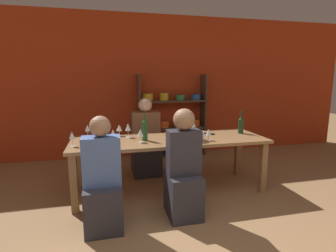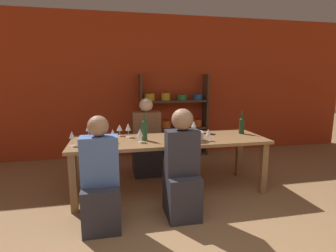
{
  "view_description": "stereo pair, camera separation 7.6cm",
  "coord_description": "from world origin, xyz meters",
  "px_view_note": "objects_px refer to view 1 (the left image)",
  "views": [
    {
      "loc": [
        -0.72,
        -1.28,
        1.49
      ],
      "look_at": [
        0.07,
        2.09,
        0.87
      ],
      "focal_mm": 28.0,
      "sensor_mm": 36.0,
      "label": 1
    },
    {
      "loc": [
        -0.65,
        -1.3,
        1.49
      ],
      "look_at": [
        0.07,
        2.09,
        0.87
      ],
      "focal_mm": 28.0,
      "sensor_mm": 36.0,
      "label": 2
    }
  ],
  "objects_px": {
    "wine_glass_red_a": "(72,136)",
    "wine_glass_red_d": "(119,128)",
    "wine_glass_white_a": "(208,133)",
    "person_near_b": "(183,176)",
    "wine_glass_red_f": "(193,124)",
    "person_near_a": "(103,187)",
    "wine_glass_empty_a": "(128,127)",
    "person_far_a": "(146,146)",
    "mixing_bowl": "(194,136)",
    "wine_bottle_green": "(241,125)",
    "dining_table": "(170,145)",
    "shelf_unit": "(171,124)",
    "wine_glass_red_e": "(170,133)",
    "wine_bottle_dark": "(145,130)",
    "wine_glass_red_b": "(140,133)",
    "wine_glass_white_b": "(88,129)",
    "wine_glass_red_c": "(113,134)",
    "cell_phone": "(209,134)"
  },
  "relations": [
    {
      "from": "wine_glass_red_a",
      "to": "wine_glass_red_d",
      "type": "relative_size",
      "value": 1.12
    },
    {
      "from": "wine_glass_white_a",
      "to": "person_near_b",
      "type": "bearing_deg",
      "value": -135.42
    },
    {
      "from": "wine_glass_red_f",
      "to": "person_near_a",
      "type": "distance_m",
      "value": 1.73
    },
    {
      "from": "wine_glass_empty_a",
      "to": "person_far_a",
      "type": "height_order",
      "value": "person_far_a"
    },
    {
      "from": "mixing_bowl",
      "to": "wine_bottle_green",
      "type": "height_order",
      "value": "wine_bottle_green"
    },
    {
      "from": "dining_table",
      "to": "person_near_a",
      "type": "bearing_deg",
      "value": -140.35
    },
    {
      "from": "wine_glass_red_d",
      "to": "wine_glass_red_f",
      "type": "height_order",
      "value": "wine_glass_red_f"
    },
    {
      "from": "person_far_a",
      "to": "wine_glass_red_f",
      "type": "bearing_deg",
      "value": 147.33
    },
    {
      "from": "shelf_unit",
      "to": "dining_table",
      "type": "relative_size",
      "value": 0.63
    },
    {
      "from": "mixing_bowl",
      "to": "wine_glass_red_e",
      "type": "xyz_separation_m",
      "value": [
        -0.32,
        -0.03,
        0.06
      ]
    },
    {
      "from": "mixing_bowl",
      "to": "wine_bottle_dark",
      "type": "relative_size",
      "value": 0.8
    },
    {
      "from": "wine_glass_red_a",
      "to": "wine_glass_red_e",
      "type": "relative_size",
      "value": 1.07
    },
    {
      "from": "wine_glass_red_b",
      "to": "wine_glass_white_b",
      "type": "relative_size",
      "value": 1.0
    },
    {
      "from": "wine_bottle_dark",
      "to": "wine_glass_red_a",
      "type": "xyz_separation_m",
      "value": [
        -0.86,
        -0.11,
        -0.02
      ]
    },
    {
      "from": "dining_table",
      "to": "wine_glass_red_e",
      "type": "bearing_deg",
      "value": -102.84
    },
    {
      "from": "dining_table",
      "to": "wine_glass_red_c",
      "type": "bearing_deg",
      "value": -175.2
    },
    {
      "from": "dining_table",
      "to": "person_far_a",
      "type": "relative_size",
      "value": 2.1
    },
    {
      "from": "wine_glass_empty_a",
      "to": "wine_glass_white_b",
      "type": "distance_m",
      "value": 0.54
    },
    {
      "from": "shelf_unit",
      "to": "wine_glass_red_d",
      "type": "height_order",
      "value": "shelf_unit"
    },
    {
      "from": "mixing_bowl",
      "to": "wine_glass_red_d",
      "type": "relative_size",
      "value": 1.73
    },
    {
      "from": "person_near_a",
      "to": "person_far_a",
      "type": "xyz_separation_m",
      "value": [
        0.65,
        1.48,
        0.01
      ]
    },
    {
      "from": "wine_glass_red_a",
      "to": "wine_glass_red_b",
      "type": "bearing_deg",
      "value": 1.22
    },
    {
      "from": "mixing_bowl",
      "to": "wine_glass_white_b",
      "type": "distance_m",
      "value": 1.41
    },
    {
      "from": "shelf_unit",
      "to": "wine_glass_red_e",
      "type": "bearing_deg",
      "value": -104.49
    },
    {
      "from": "mixing_bowl",
      "to": "wine_glass_red_b",
      "type": "relative_size",
      "value": 1.58
    },
    {
      "from": "wine_glass_empty_a",
      "to": "mixing_bowl",
      "type": "bearing_deg",
      "value": -24.48
    },
    {
      "from": "shelf_unit",
      "to": "wine_glass_red_a",
      "type": "xyz_separation_m",
      "value": [
        -1.63,
        -1.78,
        0.22
      ]
    },
    {
      "from": "shelf_unit",
      "to": "wine_glass_red_b",
      "type": "distance_m",
      "value": 1.96
    },
    {
      "from": "wine_glass_red_e",
      "to": "person_near_b",
      "type": "distance_m",
      "value": 0.62
    },
    {
      "from": "dining_table",
      "to": "wine_glass_red_a",
      "type": "xyz_separation_m",
      "value": [
        -1.2,
        -0.14,
        0.21
      ]
    },
    {
      "from": "person_near_a",
      "to": "wine_glass_red_f",
      "type": "bearing_deg",
      "value": 39.1
    },
    {
      "from": "shelf_unit",
      "to": "mixing_bowl",
      "type": "height_order",
      "value": "shelf_unit"
    },
    {
      "from": "wine_bottle_green",
      "to": "wine_glass_white_b",
      "type": "relative_size",
      "value": 1.89
    },
    {
      "from": "wine_glass_red_a",
      "to": "wine_bottle_green",
      "type": "bearing_deg",
      "value": 5.84
    },
    {
      "from": "wine_glass_red_a",
      "to": "person_near_a",
      "type": "bearing_deg",
      "value": -60.08
    },
    {
      "from": "dining_table",
      "to": "person_near_a",
      "type": "relative_size",
      "value": 2.2
    },
    {
      "from": "wine_bottle_dark",
      "to": "person_near_a",
      "type": "distance_m",
      "value": 0.97
    },
    {
      "from": "wine_glass_white_a",
      "to": "cell_phone",
      "type": "distance_m",
      "value": 0.41
    },
    {
      "from": "mixing_bowl",
      "to": "person_far_a",
      "type": "distance_m",
      "value": 1.1
    },
    {
      "from": "wine_glass_red_a",
      "to": "wine_glass_red_f",
      "type": "xyz_separation_m",
      "value": [
        1.64,
        0.48,
        -0.01
      ]
    },
    {
      "from": "wine_glass_red_e",
      "to": "wine_glass_white_b",
      "type": "distance_m",
      "value": 1.12
    },
    {
      "from": "person_far_a",
      "to": "person_near_b",
      "type": "bearing_deg",
      "value": 97.84
    },
    {
      "from": "mixing_bowl",
      "to": "wine_glass_red_d",
      "type": "height_order",
      "value": "wine_glass_red_d"
    },
    {
      "from": "shelf_unit",
      "to": "wine_glass_white_a",
      "type": "xyz_separation_m",
      "value": [
        0.02,
        -1.86,
        0.2
      ]
    },
    {
      "from": "mixing_bowl",
      "to": "wine_bottle_green",
      "type": "relative_size",
      "value": 0.84
    },
    {
      "from": "wine_glass_red_c",
      "to": "wine_bottle_dark",
      "type": "bearing_deg",
      "value": 5.16
    },
    {
      "from": "wine_bottle_dark",
      "to": "person_near_a",
      "type": "bearing_deg",
      "value": -127.53
    },
    {
      "from": "wine_glass_empty_a",
      "to": "wine_glass_red_f",
      "type": "height_order",
      "value": "wine_glass_empty_a"
    },
    {
      "from": "wine_glass_red_b",
      "to": "wine_glass_white_b",
      "type": "height_order",
      "value": "same"
    },
    {
      "from": "wine_glass_red_e",
      "to": "person_far_a",
      "type": "relative_size",
      "value": 0.14
    }
  ]
}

